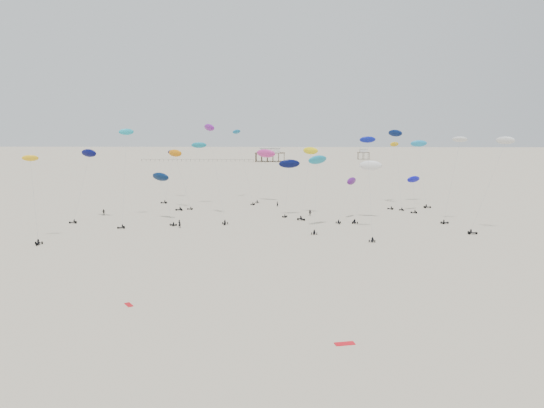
{
  "coord_description": "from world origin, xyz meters",
  "views": [
    {
      "loc": [
        3.75,
        -25.81,
        23.26
      ],
      "look_at": [
        0.0,
        88.0,
        7.0
      ],
      "focal_mm": 35.0,
      "sensor_mm": 36.0,
      "label": 1
    }
  ],
  "objects_px": {
    "pavilion_main": "(270,156)",
    "rig_9": "(125,157)",
    "rig_4": "(308,169)",
    "spectator_0": "(180,228)",
    "pavilion_small": "(363,155)",
    "rig_0": "(349,188)"
  },
  "relations": [
    {
      "from": "pavilion_small",
      "to": "rig_9",
      "type": "height_order",
      "value": "rig_9"
    },
    {
      "from": "rig_4",
      "to": "spectator_0",
      "type": "distance_m",
      "value": 37.58
    },
    {
      "from": "rig_4",
      "to": "rig_9",
      "type": "bearing_deg",
      "value": -34.24
    },
    {
      "from": "rig_4",
      "to": "spectator_0",
      "type": "relative_size",
      "value": 8.27
    },
    {
      "from": "pavilion_small",
      "to": "rig_9",
      "type": "distance_m",
      "value": 291.32
    },
    {
      "from": "pavilion_small",
      "to": "rig_9",
      "type": "relative_size",
      "value": 0.35
    },
    {
      "from": "rig_0",
      "to": "rig_4",
      "type": "xyz_separation_m",
      "value": [
        -10.37,
        4.73,
        4.59
      ]
    },
    {
      "from": "pavilion_small",
      "to": "rig_9",
      "type": "xyz_separation_m",
      "value": [
        -97.43,
        -274.25,
        12.66
      ]
    },
    {
      "from": "rig_9",
      "to": "spectator_0",
      "type": "height_order",
      "value": "rig_9"
    },
    {
      "from": "pavilion_small",
      "to": "spectator_0",
      "type": "distance_m",
      "value": 295.26
    },
    {
      "from": "pavilion_small",
      "to": "spectator_0",
      "type": "xyz_separation_m",
      "value": [
        -82.14,
        -283.58,
        -3.49
      ]
    },
    {
      "from": "rig_0",
      "to": "rig_9",
      "type": "distance_m",
      "value": 57.13
    },
    {
      "from": "pavilion_small",
      "to": "pavilion_main",
      "type": "bearing_deg",
      "value": -156.8
    },
    {
      "from": "pavilion_small",
      "to": "rig_4",
      "type": "height_order",
      "value": "rig_4"
    },
    {
      "from": "pavilion_main",
      "to": "rig_9",
      "type": "height_order",
      "value": "rig_9"
    },
    {
      "from": "pavilion_main",
      "to": "spectator_0",
      "type": "bearing_deg",
      "value": -92.74
    },
    {
      "from": "rig_9",
      "to": "pavilion_main",
      "type": "bearing_deg",
      "value": -26.4
    },
    {
      "from": "pavilion_main",
      "to": "spectator_0",
      "type": "height_order",
      "value": "pavilion_main"
    },
    {
      "from": "rig_0",
      "to": "spectator_0",
      "type": "relative_size",
      "value": 5.24
    },
    {
      "from": "pavilion_main",
      "to": "rig_4",
      "type": "height_order",
      "value": "rig_4"
    },
    {
      "from": "pavilion_small",
      "to": "spectator_0",
      "type": "relative_size",
      "value": 3.95
    },
    {
      "from": "rig_0",
      "to": "rig_4",
      "type": "height_order",
      "value": "rig_4"
    }
  ]
}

